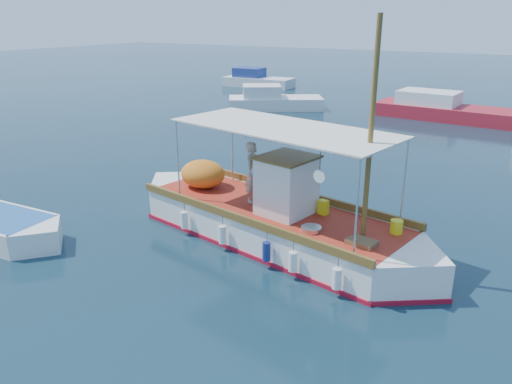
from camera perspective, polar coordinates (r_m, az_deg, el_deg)
The scene contains 5 objects.
ground at distance 13.78m, azimuth 4.13°, elevation -6.14°, with size 160.00×160.00×0.00m, color black.
fishing_caique at distance 13.98m, azimuth 1.58°, elevation -3.24°, with size 10.02×4.10×6.22m.
bg_boat_nw at distance 33.92m, azimuth 1.91°, elevation 10.26°, with size 6.49×5.36×1.80m.
bg_boat_n at distance 32.71m, azimuth 20.72°, elevation 8.68°, with size 8.85×3.49×1.80m.
bg_boat_far_w at distance 45.11m, azimuth 0.06°, elevation 12.59°, with size 6.25×2.66×1.80m.
Camera 1 is at (5.46, -11.16, 5.96)m, focal length 35.00 mm.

